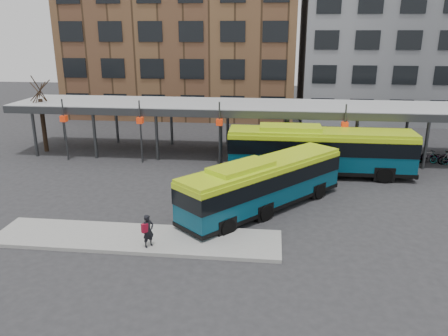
{
  "coord_description": "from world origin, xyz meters",
  "views": [
    {
      "loc": [
        0.9,
        -21.6,
        9.79
      ],
      "look_at": [
        -1.95,
        3.38,
        1.8
      ],
      "focal_mm": 35.0,
      "sensor_mm": 36.0,
      "label": 1
    }
  ],
  "objects_px": {
    "tree": "(43,123)",
    "bus_front": "(264,183)",
    "pedestrian": "(148,231)",
    "bus_rear": "(319,150)"
  },
  "relations": [
    {
      "from": "tree",
      "to": "bus_front",
      "type": "relative_size",
      "value": 0.57
    },
    {
      "from": "tree",
      "to": "bus_front",
      "type": "distance_m",
      "value": 21.3
    },
    {
      "from": "bus_front",
      "to": "pedestrian",
      "type": "distance_m",
      "value": 7.51
    },
    {
      "from": "tree",
      "to": "bus_rear",
      "type": "height_order",
      "value": "tree"
    },
    {
      "from": "tree",
      "to": "bus_rear",
      "type": "xyz_separation_m",
      "value": [
        22.16,
        -3.75,
        -0.62
      ]
    },
    {
      "from": "pedestrian",
      "to": "bus_rear",
      "type": "bearing_deg",
      "value": 4.39
    },
    {
      "from": "bus_rear",
      "to": "pedestrian",
      "type": "relative_size",
      "value": 8.06
    },
    {
      "from": "pedestrian",
      "to": "bus_front",
      "type": "bearing_deg",
      "value": -3.23
    },
    {
      "from": "bus_rear",
      "to": "tree",
      "type": "bearing_deg",
      "value": 170.27
    },
    {
      "from": "tree",
      "to": "bus_rear",
      "type": "bearing_deg",
      "value": -9.6
    }
  ]
}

